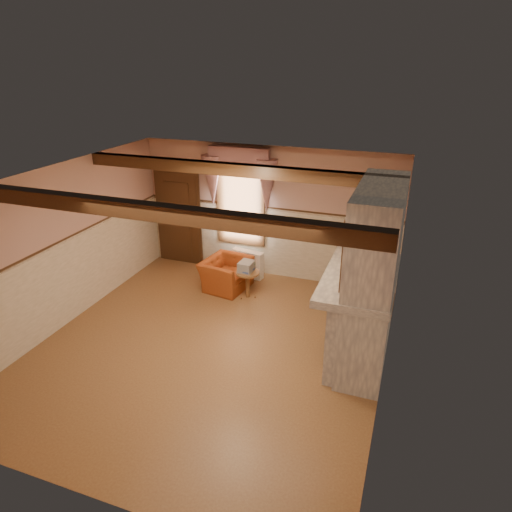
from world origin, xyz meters
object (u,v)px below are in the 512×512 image
(radiator, at_px, (248,264))
(oil_lamp, at_px, (366,253))
(side_table, at_px, (248,284))
(mantel_clock, at_px, (367,251))
(armchair, at_px, (226,274))
(bowl, at_px, (360,273))

(radiator, xyz_separation_m, oil_lamp, (2.60, -1.59, 1.26))
(radiator, relative_size, oil_lamp, 2.50)
(side_table, relative_size, mantel_clock, 2.29)
(armchair, distance_m, bowl, 3.40)
(side_table, height_order, oil_lamp, oil_lamp)
(armchair, distance_m, oil_lamp, 3.24)
(bowl, xyz_separation_m, oil_lamp, (0.00, 0.54, 0.10))
(side_table, height_order, radiator, radiator)
(oil_lamp, bearing_deg, armchair, 161.48)
(side_table, bearing_deg, bowl, -28.98)
(radiator, height_order, mantel_clock, mantel_clock)
(armchair, relative_size, side_table, 1.74)
(bowl, distance_m, mantel_clock, 0.73)
(side_table, distance_m, radiator, 0.93)
(side_table, xyz_separation_m, radiator, (-0.33, 0.87, 0.02))
(side_table, bearing_deg, armchair, 157.67)
(radiator, height_order, oil_lamp, oil_lamp)
(armchair, height_order, bowl, bowl)
(radiator, relative_size, mantel_clock, 2.92)
(side_table, bearing_deg, radiator, 110.60)
(armchair, relative_size, bowl, 2.94)
(armchair, xyz_separation_m, mantel_clock, (2.83, -0.76, 1.21))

